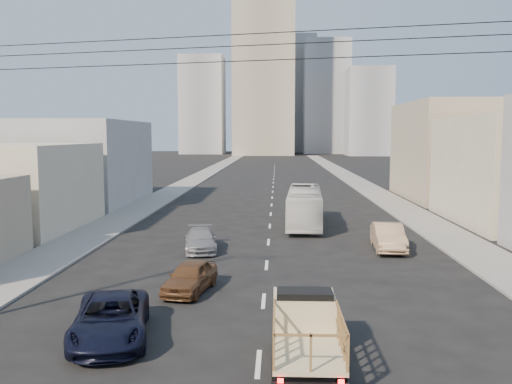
# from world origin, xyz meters

# --- Properties ---
(sidewalk_left) EXTENTS (3.50, 180.00, 0.12)m
(sidewalk_left) POSITION_xyz_m (-11.75, 70.00, 0.06)
(sidewalk_left) COLOR gray
(sidewalk_left) RESTS_ON ground
(sidewalk_right) EXTENTS (3.50, 180.00, 0.12)m
(sidewalk_right) POSITION_xyz_m (11.75, 70.00, 0.06)
(sidewalk_right) COLOR gray
(sidewalk_right) RESTS_ON ground
(lane_dashes) EXTENTS (0.15, 104.00, 0.01)m
(lane_dashes) POSITION_xyz_m (0.00, 53.00, 0.01)
(lane_dashes) COLOR silver
(lane_dashes) RESTS_ON ground
(flatbed_pickup) EXTENTS (1.95, 4.41, 1.90)m
(flatbed_pickup) POSITION_xyz_m (1.38, 2.19, 1.09)
(flatbed_pickup) COLOR #CFBB8B
(flatbed_pickup) RESTS_ON ground
(navy_pickup) EXTENTS (3.31, 5.41, 1.40)m
(navy_pickup) POSITION_xyz_m (-4.86, 3.71, 0.70)
(navy_pickup) COLOR black
(navy_pickup) RESTS_ON ground
(city_bus) EXTENTS (2.95, 10.34, 2.85)m
(city_bus) POSITION_xyz_m (2.54, 26.27, 1.42)
(city_bus) COLOR silver
(city_bus) RESTS_ON ground
(sedan_brown) EXTENTS (2.22, 4.03, 1.30)m
(sedan_brown) POSITION_xyz_m (-3.14, 9.16, 0.65)
(sedan_brown) COLOR brown
(sedan_brown) RESTS_ON ground
(sedan_tan) EXTENTS (1.90, 4.73, 1.53)m
(sedan_tan) POSITION_xyz_m (6.95, 17.95, 0.76)
(sedan_tan) COLOR tan
(sedan_tan) RESTS_ON ground
(sedan_grey) EXTENTS (2.42, 4.53, 1.25)m
(sedan_grey) POSITION_xyz_m (-3.86, 17.37, 0.62)
(sedan_grey) COLOR gray
(sedan_grey) RESTS_ON ground
(overhead_wires) EXTENTS (23.01, 5.02, 0.72)m
(overhead_wires) POSITION_xyz_m (0.00, 1.50, 8.97)
(overhead_wires) COLOR black
(overhead_wires) RESTS_ON ground
(bldg_right_far) EXTENTS (12.00, 16.00, 10.00)m
(bldg_right_far) POSITION_xyz_m (20.00, 44.00, 5.00)
(bldg_right_far) COLOR tan
(bldg_right_far) RESTS_ON ground
(bldg_left_mid) EXTENTS (11.00, 12.00, 6.00)m
(bldg_left_mid) POSITION_xyz_m (-19.00, 24.00, 3.00)
(bldg_left_mid) COLOR #BFB89A
(bldg_left_mid) RESTS_ON ground
(bldg_left_far) EXTENTS (12.00, 16.00, 8.00)m
(bldg_left_far) POSITION_xyz_m (-19.50, 39.00, 4.00)
(bldg_left_far) COLOR gray
(bldg_left_far) RESTS_ON ground
(high_rise_tower) EXTENTS (20.00, 20.00, 60.00)m
(high_rise_tower) POSITION_xyz_m (-4.00, 170.00, 30.00)
(high_rise_tower) COLOR tan
(high_rise_tower) RESTS_ON ground
(midrise_ne) EXTENTS (16.00, 16.00, 40.00)m
(midrise_ne) POSITION_xyz_m (18.00, 185.00, 20.00)
(midrise_ne) COLOR gray
(midrise_ne) RESTS_ON ground
(midrise_nw) EXTENTS (15.00, 15.00, 34.00)m
(midrise_nw) POSITION_xyz_m (-26.00, 180.00, 17.00)
(midrise_nw) COLOR gray
(midrise_nw) RESTS_ON ground
(midrise_back) EXTENTS (18.00, 18.00, 44.00)m
(midrise_back) POSITION_xyz_m (6.00, 200.00, 22.00)
(midrise_back) COLOR gray
(midrise_back) RESTS_ON ground
(midrise_east) EXTENTS (14.00, 14.00, 28.00)m
(midrise_east) POSITION_xyz_m (30.00, 165.00, 14.00)
(midrise_east) COLOR gray
(midrise_east) RESTS_ON ground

